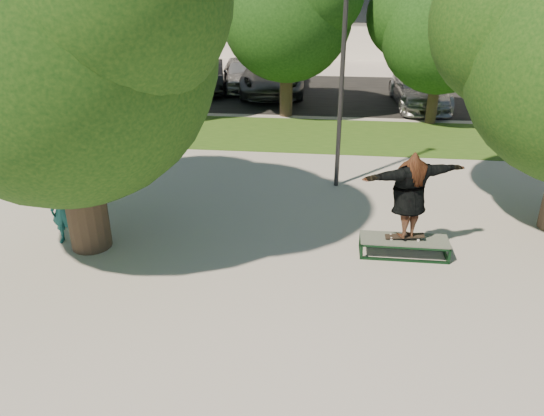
# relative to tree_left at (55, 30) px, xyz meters

# --- Properties ---
(ground) EXTENTS (120.00, 120.00, 0.00)m
(ground) POSITION_rel_tree_left_xyz_m (4.29, -1.09, -4.42)
(ground) COLOR gray
(ground) RESTS_ON ground
(grass_strip) EXTENTS (30.00, 4.00, 0.02)m
(grass_strip) POSITION_rel_tree_left_xyz_m (5.29, 8.41, -4.41)
(grass_strip) COLOR #284E16
(grass_strip) RESTS_ON ground
(asphalt_strip) EXTENTS (40.00, 8.00, 0.01)m
(asphalt_strip) POSITION_rel_tree_left_xyz_m (4.29, 14.91, -4.42)
(asphalt_strip) COLOR black
(asphalt_strip) RESTS_ON ground
(tree_left) EXTENTS (6.96, 5.95, 7.12)m
(tree_left) POSITION_rel_tree_left_xyz_m (0.00, 0.00, 0.00)
(tree_left) COLOR #38281E
(tree_left) RESTS_ON ground
(bg_tree_left) EXTENTS (5.28, 4.51, 5.77)m
(bg_tree_left) POSITION_rel_tree_left_xyz_m (-2.28, 9.98, -0.69)
(bg_tree_left) COLOR #38281E
(bg_tree_left) RESTS_ON ground
(bg_tree_mid) EXTENTS (5.76, 4.92, 6.24)m
(bg_tree_mid) POSITION_rel_tree_left_xyz_m (3.22, 10.98, -0.41)
(bg_tree_mid) COLOR #38281E
(bg_tree_mid) RESTS_ON ground
(bg_tree_right) EXTENTS (5.04, 4.31, 5.43)m
(bg_tree_right) POSITION_rel_tree_left_xyz_m (8.73, 10.47, -0.93)
(bg_tree_right) COLOR #38281E
(bg_tree_right) RESTS_ON ground
(lamppost) EXTENTS (0.25, 0.15, 6.11)m
(lamppost) POSITION_rel_tree_left_xyz_m (5.29, 3.91, -1.27)
(lamppost) COLOR #2D2D30
(lamppost) RESTS_ON ground
(grind_box) EXTENTS (1.80, 0.60, 0.38)m
(grind_box) POSITION_rel_tree_left_xyz_m (6.69, 0.27, -4.23)
(grind_box) COLOR black
(grind_box) RESTS_ON ground
(skater_rig) EXTENTS (2.28, 1.45, 1.89)m
(skater_rig) POSITION_rel_tree_left_xyz_m (6.69, 0.27, -3.07)
(skater_rig) COLOR white
(skater_rig) RESTS_ON grind_box
(bystander) EXTENTS (0.58, 0.39, 1.56)m
(bystander) POSITION_rel_tree_left_xyz_m (-0.49, 0.03, -3.64)
(bystander) COLOR #165555
(bystander) RESTS_ON ground
(car_silver_a) EXTENTS (2.52, 4.50, 1.45)m
(car_silver_a) POSITION_rel_tree_left_xyz_m (0.79, 15.41, -3.70)
(car_silver_a) COLOR #A3A3A7
(car_silver_a) RESTS_ON asphalt_strip
(car_dark) EXTENTS (2.23, 4.32, 1.36)m
(car_dark) POSITION_rel_tree_left_xyz_m (-0.71, 14.75, -3.74)
(car_dark) COLOR black
(car_dark) RESTS_ON asphalt_strip
(car_grey) EXTENTS (3.33, 6.19, 1.65)m
(car_grey) POSITION_rel_tree_left_xyz_m (2.29, 14.86, -3.60)
(car_grey) COLOR #505055
(car_grey) RESTS_ON asphalt_strip
(car_silver_b) EXTENTS (2.26, 5.10, 1.45)m
(car_silver_b) POSITION_rel_tree_left_xyz_m (8.68, 13.09, -3.70)
(car_silver_b) COLOR #A4A4A9
(car_silver_b) RESTS_ON asphalt_strip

